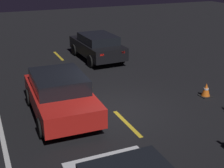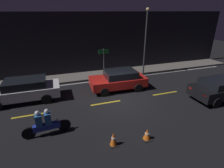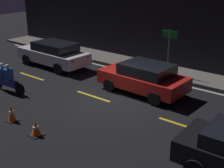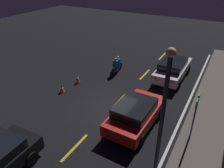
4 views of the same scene
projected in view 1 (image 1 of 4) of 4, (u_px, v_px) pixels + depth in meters
name	position (u px, v px, depth m)	size (l,w,h in m)	color
ground_plane	(115.00, 111.00, 11.22)	(56.00, 56.00, 0.00)	black
lane_dash_c	(127.00, 123.00, 10.36)	(2.00, 0.14, 0.01)	gold
lane_dash_d	(83.00, 80.00, 14.21)	(2.00, 0.14, 0.01)	gold
lane_dash_e	(58.00, 56.00, 18.06)	(2.00, 0.14, 0.01)	gold
lane_solid_kerb	(1.00, 133.00, 9.76)	(25.20, 0.14, 0.01)	silver
taxi_red	(60.00, 94.00, 10.74)	(4.15, 2.12, 1.45)	red
van_black	(97.00, 46.00, 17.15)	(4.18, 2.03, 1.42)	black
traffic_cone_mid	(206.00, 90.00, 12.42)	(0.45, 0.45, 0.56)	black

